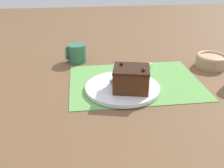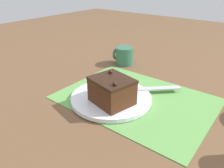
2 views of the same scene
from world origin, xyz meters
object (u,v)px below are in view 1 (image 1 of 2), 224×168
at_px(small_bowl, 211,60).
at_px(cake_plate, 123,88).
at_px(chocolate_cake, 131,79).
at_px(coffee_mug, 76,53).
at_px(serving_knife, 126,75).

bearing_deg(small_bowl, cake_plate, 22.43).
relative_size(cake_plate, small_bowl, 2.04).
bearing_deg(chocolate_cake, coffee_mug, -60.51).
distance_m(chocolate_cake, coffee_mug, 0.35).
relative_size(cake_plate, coffee_mug, 2.90).
bearing_deg(cake_plate, small_bowl, -157.57).
xyz_separation_m(small_bowl, coffee_mug, (0.54, -0.12, 0.01)).
relative_size(cake_plate, serving_knife, 1.29).
bearing_deg(coffee_mug, small_bowl, 167.43).
relative_size(serving_knife, coffee_mug, 2.26).
bearing_deg(small_bowl, chocolate_cake, 27.01).
bearing_deg(coffee_mug, cake_plate, 118.18).
bearing_deg(small_bowl, serving_knife, 13.81).
bearing_deg(coffee_mug, chocolate_cake, 119.49).
height_order(chocolate_cake, coffee_mug, chocolate_cake).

